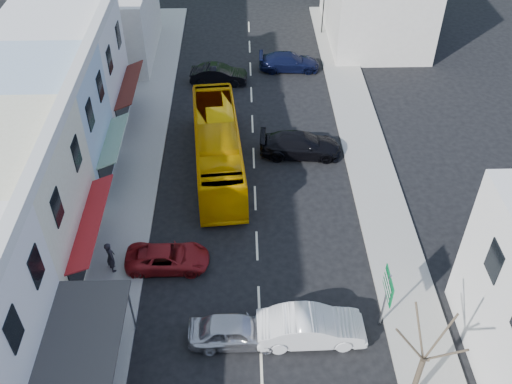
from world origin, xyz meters
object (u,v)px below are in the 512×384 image
bus (218,148)px  direction_sign (385,301)px  car_white (311,329)px  car_red (167,256)px  pedestrian_left (111,258)px  traffic_signal (323,10)px  street_tree (423,360)px  car_silver (235,331)px

bus → direction_sign: 14.83m
bus → direction_sign: (8.09, -12.43, 0.22)m
car_white → car_red: 8.53m
car_red → direction_sign: 11.35m
bus → car_white: (4.63, -13.14, -0.85)m
car_white → direction_sign: direction_sign is taller
bus → car_red: 8.79m
bus → car_red: bearing=-111.3°
bus → pedestrian_left: size_ratio=6.82×
bus → pedestrian_left: bus is taller
pedestrian_left → direction_sign: size_ratio=0.48×
car_white → traffic_signal: 32.74m
street_tree → car_silver: bearing=156.1°
car_red → direction_sign: direction_sign is taller
car_silver → direction_sign: size_ratio=1.24×
traffic_signal → bus: bearing=81.3°
street_tree → pedestrian_left: bearing=150.8°
bus → car_silver: size_ratio=2.64×
car_red → street_tree: size_ratio=0.72×
car_white → direction_sign: (3.45, 0.71, 1.07)m
car_silver → traffic_signal: bearing=-13.4°
bus → traffic_signal: size_ratio=2.63×
car_white → traffic_signal: bearing=-8.5°
car_silver → car_white: bearing=-89.1°
street_tree → traffic_signal: 35.80m
car_white → car_red: (-7.10, 4.74, 0.00)m
bus → car_white: 13.96m
car_white → car_silver: bearing=89.8°
car_white → traffic_signal: (4.20, 32.43, 1.51)m
traffic_signal → pedestrian_left: bearing=79.0°
pedestrian_left → direction_sign: direction_sign is taller
traffic_signal → car_white: bearing=98.5°
car_silver → car_red: same height
car_silver → direction_sign: direction_sign is taller
street_tree → traffic_signal: bearing=89.6°
car_red → traffic_signal: bearing=-22.1°
direction_sign → car_red: bearing=159.6°
car_silver → car_white: same height
car_white → street_tree: 5.76m
bus → car_silver: 13.28m
street_tree → traffic_signal: (0.25, 35.79, -0.99)m
car_red → traffic_signal: 29.94m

